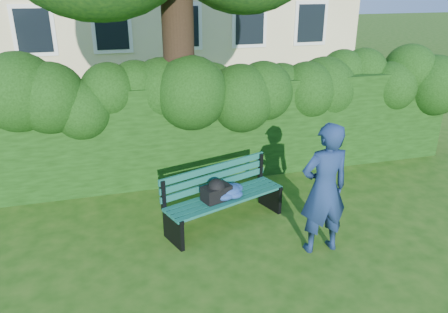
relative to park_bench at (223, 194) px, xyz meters
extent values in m
plane|color=#1C490E|center=(0.13, -0.23, -0.50)|extent=(80.00, 80.00, 0.00)
cube|color=white|center=(-3.47, 9.75, 1.50)|extent=(1.30, 0.08, 1.60)
cube|color=black|center=(-3.47, 9.71, 1.50)|extent=(1.05, 0.04, 1.35)
cube|color=white|center=(-1.07, 9.75, 1.50)|extent=(1.30, 0.08, 1.60)
cube|color=black|center=(-1.07, 9.71, 1.50)|extent=(1.05, 0.04, 1.35)
cube|color=white|center=(1.33, 9.75, 1.50)|extent=(1.30, 0.08, 1.60)
cube|color=black|center=(1.33, 9.71, 1.50)|extent=(1.05, 0.04, 1.35)
cube|color=white|center=(3.73, 9.75, 1.50)|extent=(1.30, 0.08, 1.60)
cube|color=black|center=(3.73, 9.71, 1.50)|extent=(1.05, 0.04, 1.35)
cube|color=white|center=(6.13, 9.75, 1.50)|extent=(1.30, 0.08, 1.60)
cube|color=black|center=(6.13, 9.71, 1.50)|extent=(1.05, 0.04, 1.35)
cube|color=black|center=(0.13, 1.97, 0.40)|extent=(10.00, 1.00, 1.80)
cylinder|color=black|center=(-0.25, 1.90, 1.88)|extent=(0.54, 0.54, 4.76)
cube|color=#0F4C3E|center=(0.09, -0.20, -0.05)|extent=(1.81, 0.73, 0.04)
cube|color=#0F4C3E|center=(0.05, -0.09, -0.05)|extent=(1.81, 0.73, 0.04)
cube|color=#0F4C3E|center=(0.01, 0.02, -0.05)|extent=(1.81, 0.73, 0.04)
cube|color=#0F4C3E|center=(-0.03, 0.13, -0.05)|extent=(1.81, 0.73, 0.04)
cube|color=#0F4C3E|center=(-0.06, 0.21, 0.08)|extent=(1.79, 0.67, 0.10)
cube|color=#0F4C3E|center=(-0.06, 0.22, 0.21)|extent=(1.79, 0.67, 0.10)
cube|color=#0F4C3E|center=(-0.06, 0.23, 0.34)|extent=(1.79, 0.67, 0.10)
cube|color=black|center=(-0.81, -0.34, -0.28)|extent=(0.23, 0.49, 0.44)
cube|color=black|center=(-0.90, -0.09, 0.15)|extent=(0.08, 0.08, 0.45)
cube|color=black|center=(-0.79, -0.38, -0.06)|extent=(0.20, 0.42, 0.05)
cube|color=black|center=(0.87, 0.27, -0.28)|extent=(0.23, 0.49, 0.44)
cube|color=black|center=(0.78, 0.51, 0.15)|extent=(0.08, 0.08, 0.45)
cube|color=black|center=(0.89, 0.22, -0.06)|extent=(0.20, 0.42, 0.05)
cube|color=white|center=(-0.19, -0.17, -0.02)|extent=(0.21, 0.18, 0.02)
cube|color=black|center=(-0.12, -0.09, 0.08)|extent=(0.47, 0.37, 0.22)
imported|color=navy|center=(1.10, -1.01, 0.42)|extent=(0.67, 0.45, 1.83)
camera|label=1|loc=(-1.57, -5.61, 2.96)|focal=35.00mm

